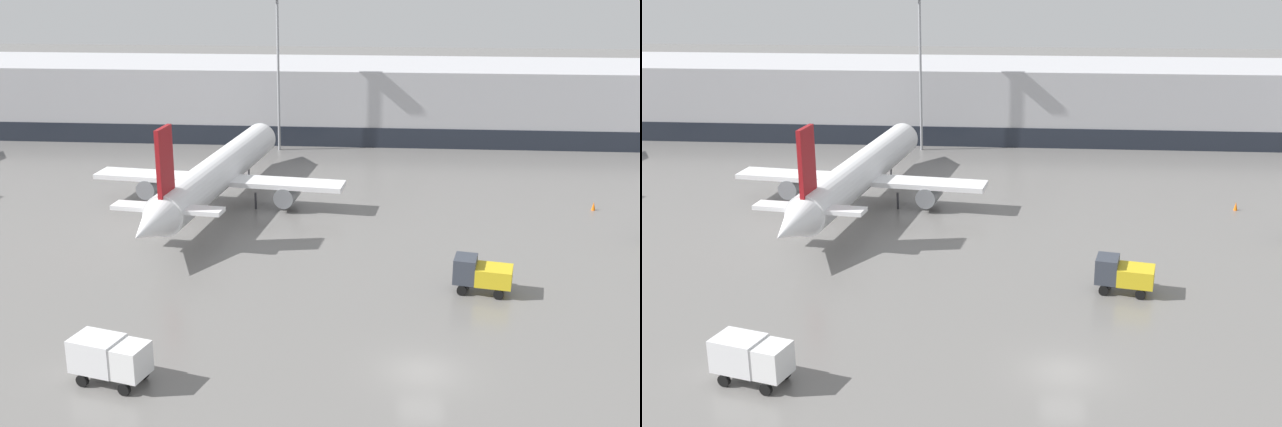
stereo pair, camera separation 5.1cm
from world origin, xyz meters
TOP-DOWN VIEW (x-y plane):
  - ground_plane at (0.00, 0.00)m, footprint 320.00×320.00m
  - terminal_building at (0.12, 61.94)m, footprint 160.00×27.44m
  - parked_jet_0 at (-17.67, 30.14)m, footprint 23.80×36.56m
  - service_truck_0 at (-17.08, -2.43)m, footprint 4.62×3.05m
  - service_truck_1 at (4.43, 11.59)m, footprint 4.27×2.80m
  - traffic_cone_0 at (16.80, 31.02)m, footprint 0.36×0.36m
  - apron_light_mast_5 at (-14.75, 51.98)m, footprint 1.80×1.80m

SIDE VIEW (x-z plane):
  - ground_plane at x=0.00m, z-range 0.00..0.00m
  - traffic_cone_0 at x=16.80m, z-range 0.00..0.79m
  - service_truck_1 at x=4.43m, z-range 0.16..2.63m
  - service_truck_0 at x=-17.08m, z-range 0.29..2.88m
  - parked_jet_0 at x=-17.67m, z-range -1.95..7.88m
  - terminal_building at x=0.12m, z-range -0.01..8.99m
  - apron_light_mast_5 at x=-14.75m, z-range 5.29..23.59m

